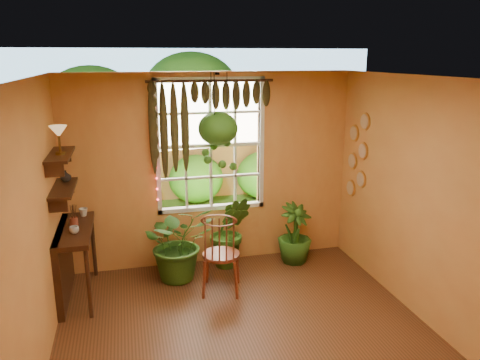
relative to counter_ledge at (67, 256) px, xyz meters
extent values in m
plane|color=brown|center=(1.91, -1.60, -0.55)|extent=(4.50, 4.50, 0.00)
plane|color=silver|center=(1.91, -1.60, 2.15)|extent=(4.50, 4.50, 0.00)
plane|color=#DE994B|center=(1.91, 0.65, 0.80)|extent=(4.00, 0.00, 4.00)
plane|color=#DE994B|center=(-0.09, -1.60, 0.80)|extent=(0.00, 4.50, 4.50)
plane|color=#DE994B|center=(3.91, -1.60, 0.80)|extent=(0.00, 4.50, 4.50)
cube|color=silver|center=(1.91, 0.68, 1.15)|extent=(1.52, 0.10, 1.86)
cube|color=white|center=(1.91, 0.71, 1.15)|extent=(1.38, 0.01, 1.78)
cylinder|color=#3D1B10|center=(1.91, 0.57, 2.03)|extent=(1.70, 0.04, 0.04)
cube|color=#3D1B10|center=(0.11, 0.00, 0.32)|extent=(0.40, 1.20, 0.06)
cube|color=#3D1B10|center=(-0.05, 0.00, -0.10)|extent=(0.08, 1.18, 0.90)
cylinder|color=#3D1B10|center=(0.27, -0.55, -0.12)|extent=(0.05, 0.05, 0.86)
cylinder|color=#3D1B10|center=(0.27, 0.55, -0.12)|extent=(0.05, 0.05, 0.86)
cube|color=#3D1B10|center=(0.03, 0.00, 0.85)|extent=(0.25, 0.90, 0.04)
cube|color=#3D1B10|center=(0.03, 0.00, 1.25)|extent=(0.25, 0.90, 0.04)
cube|color=#2B5E1A|center=(1.91, 5.65, -0.57)|extent=(14.00, 10.00, 0.04)
cube|color=olive|center=(1.91, 3.85, 0.35)|extent=(12.00, 0.10, 1.80)
plane|color=#87B9E2|center=(1.91, 7.45, 1.00)|extent=(12.00, 0.00, 12.00)
cylinder|color=brown|center=(1.85, -0.29, -0.06)|extent=(0.58, 0.58, 0.04)
torus|color=brown|center=(1.79, -0.48, 0.47)|extent=(0.44, 0.16, 0.44)
imported|color=#1F4813|center=(1.37, 0.19, -0.03)|extent=(1.04, 0.93, 1.04)
imported|color=#1F4813|center=(2.12, 0.40, -0.03)|extent=(0.64, 0.55, 1.04)
imported|color=#1F4813|center=(3.05, 0.31, -0.12)|extent=(0.64, 0.64, 0.86)
ellipsoid|color=black|center=(1.96, 0.40, 1.35)|extent=(0.31, 0.31, 0.19)
ellipsoid|color=#1F4813|center=(1.96, 0.40, 1.42)|extent=(0.52, 0.52, 0.45)
imported|color=silver|center=(0.13, -0.18, 0.39)|extent=(0.14, 0.14, 0.09)
imported|color=beige|center=(0.19, 0.43, 0.40)|extent=(0.12, 0.12, 0.10)
cylinder|color=brown|center=(0.11, 0.04, 0.41)|extent=(0.10, 0.10, 0.12)
imported|color=#B2AD99|center=(0.04, 0.27, 0.93)|extent=(0.15, 0.15, 0.13)
cylinder|color=brown|center=(0.05, -0.07, 1.28)|extent=(0.11, 0.11, 0.03)
cylinder|color=brown|center=(0.05, -0.07, 1.39)|extent=(0.03, 0.03, 0.20)
cone|color=slate|center=(0.05, -0.07, 1.53)|extent=(0.20, 0.20, 0.13)
camera|label=1|loc=(0.77, -5.59, 2.34)|focal=35.00mm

